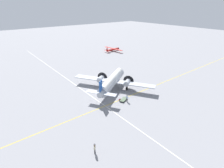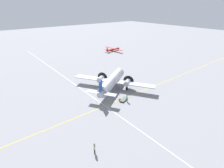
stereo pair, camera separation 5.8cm
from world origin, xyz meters
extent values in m
plane|color=gray|center=(0.00, 0.00, 0.00)|extent=(300.00, 300.00, 0.00)
cube|color=gold|center=(0.00, -5.62, 0.00)|extent=(120.00, 0.16, 0.01)
cube|color=silver|center=(-6.36, 0.00, 0.00)|extent=(0.16, 120.00, 0.01)
cylinder|color=#ADB2BC|center=(0.00, 0.00, 2.35)|extent=(13.28, 9.74, 2.49)
cylinder|color=white|center=(0.00, 0.00, 3.03)|extent=(12.29, 8.73, 1.74)
sphere|color=#ADB2BC|center=(5.97, 3.82, 2.35)|extent=(2.37, 2.37, 2.37)
cylinder|color=#ADB2BC|center=(-5.97, -3.82, 2.47)|extent=(3.07, 2.64, 1.37)
cube|color=#194799|center=(-6.41, -4.10, 4.21)|extent=(1.39, 0.96, 2.86)
cube|color=#ADB2BC|center=(-6.26, -4.01, 2.59)|extent=(5.03, 6.78, 0.10)
cube|color=#ADB2BC|center=(0.87, 0.56, 2.03)|extent=(13.96, 20.07, 0.20)
cylinder|color=#ADB2BC|center=(-0.97, 3.90, 2.05)|extent=(2.78, 2.46, 1.37)
cylinder|color=black|center=(0.15, 4.61, 2.05)|extent=(1.58, 2.45, 2.88)
sphere|color=black|center=(0.25, 4.68, 2.05)|extent=(0.48, 0.48, 0.48)
cylinder|color=#ADB2BC|center=(3.13, -2.52, 2.05)|extent=(2.78, 2.46, 1.37)
cylinder|color=black|center=(4.25, -1.80, 2.05)|extent=(1.58, 2.45, 2.88)
sphere|color=black|center=(4.35, -1.74, 2.05)|extent=(0.48, 0.48, 0.48)
cylinder|color=#4C4C51|center=(-1.18, 3.77, 1.03)|extent=(0.18, 0.18, 0.96)
cylinder|color=black|center=(-1.18, 3.77, 0.55)|extent=(1.09, 0.85, 1.10)
cylinder|color=#4C4C51|center=(2.93, -2.65, 1.03)|extent=(0.18, 0.18, 0.96)
cylinder|color=black|center=(2.93, -2.65, 0.55)|extent=(1.09, 0.85, 1.10)
cylinder|color=#4C4C51|center=(4.66, 2.98, 0.79)|extent=(0.14, 0.14, 0.87)
cylinder|color=black|center=(4.66, 2.98, 0.35)|extent=(0.69, 0.53, 0.70)
cylinder|color=#2D2D33|center=(-15.79, -15.79, 0.42)|extent=(0.12, 0.12, 0.84)
cylinder|color=#2D2D33|center=(-15.59, -15.64, 0.42)|extent=(0.12, 0.12, 0.84)
cube|color=beige|center=(-15.69, -15.71, 1.15)|extent=(0.43, 0.40, 0.63)
sphere|color=#8C6647|center=(-15.69, -15.71, 1.60)|extent=(0.28, 0.28, 0.28)
cylinder|color=beige|center=(-15.88, -15.87, 1.12)|extent=(0.10, 0.10, 0.60)
cylinder|color=beige|center=(-15.50, -15.56, 1.12)|extent=(0.10, 0.10, 0.60)
cube|color=navy|center=(-15.75, -15.63, 1.23)|extent=(0.05, 0.04, 0.40)
cylinder|color=#2D2D33|center=(-15.69, -15.71, 1.72)|extent=(0.41, 0.41, 0.07)
cylinder|color=#2D2D33|center=(-1.12, -7.29, 0.43)|extent=(0.12, 0.12, 0.85)
cylinder|color=#2D2D33|center=(-1.21, -7.06, 0.43)|extent=(0.12, 0.12, 0.85)
cube|color=silver|center=(-1.17, -7.18, 1.17)|extent=(0.33, 0.45, 0.64)
sphere|color=#8C6647|center=(-1.17, -7.18, 1.63)|extent=(0.28, 0.28, 0.28)
cylinder|color=silver|center=(-1.07, -7.41, 1.14)|extent=(0.10, 0.10, 0.61)
cylinder|color=silver|center=(-1.26, -6.94, 1.14)|extent=(0.10, 0.10, 0.61)
cylinder|color=#2D2D33|center=(-1.17, -7.18, 1.75)|extent=(0.39, 0.39, 0.07)
cube|color=maroon|center=(-2.26, -5.83, 0.23)|extent=(0.48, 0.20, 0.45)
cube|color=#551515|center=(-2.26, -5.83, 0.48)|extent=(0.17, 0.14, 0.02)
cube|color=#4C6047|center=(-1.43, -6.29, 0.30)|extent=(2.61, 1.90, 0.04)
cube|color=#4C6047|center=(-2.50, -6.73, 0.54)|extent=(0.45, 1.02, 0.04)
cylinder|color=#4C6047|center=(-2.69, -6.26, 0.43)|extent=(0.04, 0.04, 0.22)
cylinder|color=#4C6047|center=(-2.30, -7.20, 0.43)|extent=(0.04, 0.04, 0.22)
cylinder|color=black|center=(-0.76, -5.55, 0.14)|extent=(0.28, 0.16, 0.28)
cylinder|color=black|center=(-0.43, -6.35, 0.14)|extent=(0.28, 0.16, 0.28)
cylinder|color=black|center=(-2.43, -6.23, 0.14)|extent=(0.28, 0.16, 0.28)
cylinder|color=black|center=(-2.10, -7.03, 0.14)|extent=(0.28, 0.16, 0.28)
cylinder|color=#B2231E|center=(26.17, 32.75, 0.82)|extent=(7.70, 1.74, 0.93)
sphere|color=black|center=(30.14, 33.17, 0.82)|extent=(0.84, 0.84, 0.84)
cube|color=#B2231E|center=(26.59, 32.79, 1.24)|extent=(2.40, 11.52, 0.08)
cube|color=#B2231E|center=(22.46, 32.35, 1.56)|extent=(0.68, 0.13, 1.21)
cube|color=#B2231E|center=(22.46, 32.35, 0.96)|extent=(0.99, 3.78, 0.04)
cylinder|color=black|center=(28.87, 33.04, 0.14)|extent=(0.29, 0.11, 0.28)
cylinder|color=#4C4C51|center=(28.87, 33.04, 0.24)|extent=(0.06, 0.06, 0.21)
cylinder|color=black|center=(25.66, 33.55, 0.14)|extent=(0.29, 0.11, 0.28)
cylinder|color=#4C4C51|center=(25.66, 33.55, 0.24)|extent=(0.06, 0.06, 0.21)
cylinder|color=black|center=(25.84, 31.86, 0.14)|extent=(0.29, 0.11, 0.28)
cylinder|color=#4C4C51|center=(25.84, 31.86, 0.24)|extent=(0.06, 0.06, 0.21)
camera|label=1|loc=(-25.99, -33.09, 20.88)|focal=28.00mm
camera|label=2|loc=(-25.94, -33.13, 20.88)|focal=28.00mm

